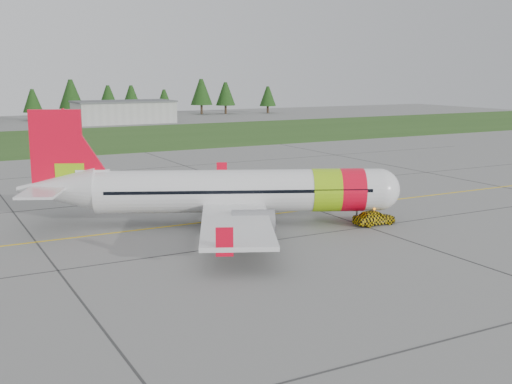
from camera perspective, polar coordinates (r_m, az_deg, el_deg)
ground at (r=48.49m, az=0.49°, el=-4.47°), size 320.00×320.00×0.00m
aircraft at (r=53.67m, az=-2.34°, el=0.05°), size 30.12×28.57×9.66m
follow_me_car at (r=54.35m, az=10.50°, el=-0.96°), size 1.29×1.52×3.76m
grass_strip at (r=125.73m, az=-17.83°, el=4.34°), size 320.00×50.00×0.03m
taxi_guideline at (r=55.43m, az=-3.49°, el=-2.55°), size 120.00×0.25×0.02m
hangar_east at (r=166.31m, az=-11.67°, el=6.93°), size 24.00×12.00×5.20m
treeline at (r=180.63m, az=-21.24°, el=7.47°), size 160.00×8.00×10.00m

